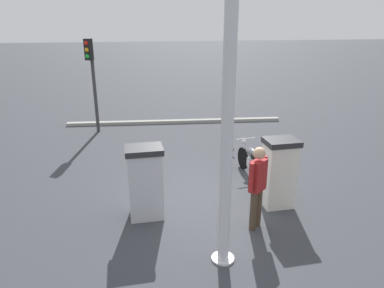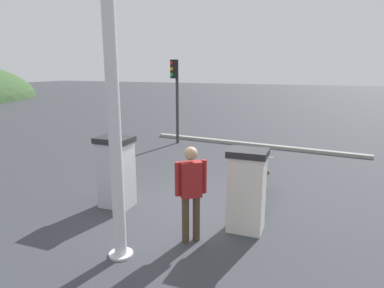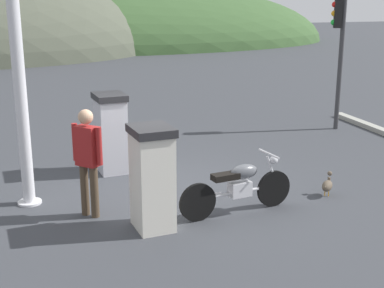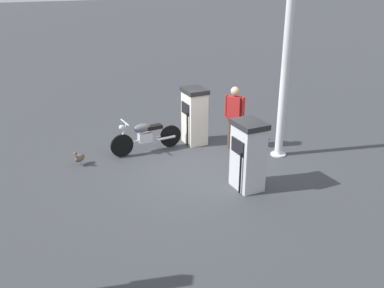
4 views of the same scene
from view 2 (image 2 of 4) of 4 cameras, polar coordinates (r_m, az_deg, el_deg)
ground_plane at (r=7.61m, az=-0.78°, el=-10.58°), size 120.00×120.00×0.00m
fuel_pump_near at (r=6.37m, az=9.35°, el=-7.75°), size 0.63×0.73×1.58m
fuel_pump_far at (r=7.56m, az=-12.87°, el=-4.61°), size 0.63×0.78×1.58m
motorcycle_near_pump at (r=7.84m, az=11.25°, el=-6.46°), size 2.03×0.56×0.95m
attendant_person at (r=5.81m, az=-0.18°, el=-7.53°), size 0.43×0.50×1.74m
wandering_duck at (r=9.63m, az=12.46°, el=-4.54°), size 0.36×0.35×0.42m
roadside_traffic_light at (r=13.47m, az=-2.84°, el=9.79°), size 0.39×0.31×3.36m
canopy_support_pole at (r=5.16m, az=-13.23°, el=4.41°), size 0.40×0.40×4.75m
road_edge_kerb at (r=13.49m, az=10.27°, el=-0.08°), size 0.87×8.56×0.12m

